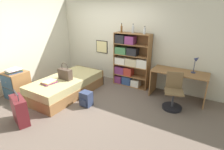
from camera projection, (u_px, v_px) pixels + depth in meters
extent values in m
plane|color=#66564C|center=(84.00, 99.00, 4.64)|extent=(14.00, 14.00, 0.00)
cube|color=beige|center=(116.00, 41.00, 5.53)|extent=(10.00, 0.06, 2.60)
cube|color=black|center=(102.00, 47.00, 5.83)|extent=(0.44, 0.02, 0.41)
cube|color=beige|center=(102.00, 47.00, 5.82)|extent=(0.40, 0.01, 0.37)
cube|color=beige|center=(28.00, 43.00, 5.17)|extent=(0.06, 10.00, 2.60)
cube|color=olive|center=(67.00, 89.00, 4.89)|extent=(1.06, 2.09, 0.27)
cube|color=tan|center=(66.00, 81.00, 4.81)|extent=(1.03, 2.06, 0.20)
cube|color=olive|center=(90.00, 75.00, 5.68)|extent=(1.06, 0.04, 0.47)
cube|color=#47382D|center=(65.00, 74.00, 4.63)|extent=(0.38, 0.16, 0.28)
torus|color=#47382D|center=(64.00, 67.00, 4.56)|extent=(0.22, 0.02, 0.22)
cube|color=#99894C|center=(49.00, 83.00, 4.42)|extent=(0.28, 0.39, 0.01)
cube|color=#7A336B|center=(49.00, 83.00, 4.41)|extent=(0.30, 0.37, 0.02)
cube|color=gold|center=(49.00, 82.00, 4.40)|extent=(0.26, 0.30, 0.01)
cube|color=beige|center=(49.00, 81.00, 4.41)|extent=(0.24, 0.35, 0.02)
cube|color=#5B191E|center=(20.00, 110.00, 3.59)|extent=(0.58, 0.38, 0.56)
cylinder|color=#2D2D33|center=(15.00, 93.00, 3.57)|extent=(0.01, 0.01, 0.12)
cylinder|color=#2D2D33|center=(18.00, 98.00, 3.36)|extent=(0.01, 0.01, 0.12)
cube|color=#2D2D33|center=(16.00, 93.00, 3.44)|extent=(0.31, 0.13, 0.02)
cube|color=olive|center=(17.00, 85.00, 4.58)|extent=(0.54, 0.50, 0.73)
cube|color=#284256|center=(9.00, 95.00, 4.43)|extent=(0.50, 0.01, 0.32)
sphere|color=#B2A893|center=(8.00, 95.00, 4.42)|extent=(0.02, 0.02, 0.02)
cube|color=#284256|center=(6.00, 82.00, 4.31)|extent=(0.50, 0.01, 0.32)
sphere|color=#B2A893|center=(6.00, 83.00, 4.30)|extent=(0.02, 0.02, 0.02)
cube|color=#334C84|center=(14.00, 72.00, 4.40)|extent=(0.28, 0.36, 0.02)
cube|color=#99894C|center=(14.00, 72.00, 4.40)|extent=(0.25, 0.36, 0.02)
cube|color=#427A4C|center=(14.00, 71.00, 4.41)|extent=(0.32, 0.38, 0.01)
cube|color=#7A336B|center=(13.00, 70.00, 4.40)|extent=(0.26, 0.35, 0.01)
cube|color=#7A336B|center=(14.00, 70.00, 4.39)|extent=(0.28, 0.30, 0.01)
cube|color=silver|center=(13.00, 70.00, 4.39)|extent=(0.32, 0.36, 0.01)
cube|color=silver|center=(13.00, 69.00, 4.39)|extent=(0.28, 0.33, 0.02)
cube|color=olive|center=(116.00, 58.00, 5.46)|extent=(0.02, 0.34, 1.60)
cube|color=olive|center=(149.00, 63.00, 4.95)|extent=(0.02, 0.34, 1.60)
cube|color=olive|center=(134.00, 59.00, 5.34)|extent=(1.08, 0.01, 1.60)
cube|color=olive|center=(131.00, 85.00, 5.48)|extent=(1.05, 0.34, 0.02)
cube|color=olive|center=(131.00, 75.00, 5.37)|extent=(1.05, 0.34, 0.02)
cube|color=olive|center=(132.00, 66.00, 5.26)|extent=(1.05, 0.34, 0.02)
cube|color=olive|center=(132.00, 55.00, 5.15)|extent=(1.05, 0.34, 0.02)
cube|color=olive|center=(132.00, 44.00, 5.03)|extent=(1.05, 0.34, 0.02)
cube|color=olive|center=(133.00, 33.00, 4.92)|extent=(1.05, 0.34, 0.02)
cube|color=#7A336B|center=(119.00, 79.00, 5.62)|extent=(0.23, 0.26, 0.22)
cube|color=#334C84|center=(127.00, 80.00, 5.48)|extent=(0.28, 0.26, 0.26)
cube|color=silver|center=(136.00, 83.00, 5.34)|extent=(0.25, 0.26, 0.20)
cube|color=#7A336B|center=(121.00, 70.00, 5.49)|extent=(0.30, 0.26, 0.23)
cube|color=#B2382D|center=(129.00, 71.00, 5.35)|extent=(0.25, 0.26, 0.24)
cube|color=silver|center=(121.00, 61.00, 5.37)|extent=(0.34, 0.26, 0.20)
cube|color=beige|center=(132.00, 62.00, 5.19)|extent=(0.36, 0.26, 0.22)
cube|color=silver|center=(143.00, 63.00, 5.03)|extent=(0.30, 0.26, 0.24)
cube|color=#427A4C|center=(122.00, 50.00, 5.25)|extent=(0.36, 0.26, 0.20)
cube|color=#232328|center=(133.00, 52.00, 5.08)|extent=(0.30, 0.26, 0.21)
cube|color=#232328|center=(121.00, 39.00, 5.15)|extent=(0.29, 0.26, 0.24)
cube|color=#7A336B|center=(131.00, 40.00, 5.00)|extent=(0.27, 0.26, 0.23)
cylinder|color=brown|center=(122.00, 29.00, 5.02)|extent=(0.06, 0.06, 0.18)
cylinder|color=brown|center=(122.00, 25.00, 4.98)|extent=(0.02, 0.02, 0.06)
cylinder|color=#232328|center=(122.00, 24.00, 4.96)|extent=(0.03, 0.03, 0.02)
cylinder|color=#B7BCC1|center=(133.00, 30.00, 4.92)|extent=(0.07, 0.07, 0.18)
cylinder|color=#B7BCC1|center=(133.00, 26.00, 4.88)|extent=(0.03, 0.03, 0.06)
cylinder|color=#232328|center=(133.00, 24.00, 4.87)|extent=(0.03, 0.03, 0.02)
cylinder|color=#B7BCC1|center=(144.00, 31.00, 4.70)|extent=(0.07, 0.07, 0.15)
cylinder|color=#B7BCC1|center=(145.00, 28.00, 4.66)|extent=(0.03, 0.03, 0.05)
cylinder|color=#232328|center=(145.00, 26.00, 4.65)|extent=(0.03, 0.03, 0.02)
cube|color=olive|center=(180.00, 72.00, 4.44)|extent=(1.37, 0.62, 0.02)
cube|color=olive|center=(153.00, 80.00, 4.89)|extent=(0.03, 0.58, 0.72)
cube|color=olive|center=(206.00, 91.00, 4.25)|extent=(0.03, 0.58, 0.72)
cylinder|color=navy|center=(193.00, 72.00, 4.36)|extent=(0.11, 0.11, 0.02)
cylinder|color=navy|center=(194.00, 66.00, 4.30)|extent=(0.02, 0.02, 0.33)
cone|color=navy|center=(197.00, 59.00, 4.22)|extent=(0.14, 0.09, 0.14)
cylinder|color=black|center=(172.00, 107.00, 4.18)|extent=(0.46, 0.46, 0.06)
cylinder|color=#333338|center=(173.00, 100.00, 4.11)|extent=(0.05, 0.05, 0.43)
cube|color=brown|center=(174.00, 92.00, 4.03)|extent=(0.52, 0.52, 0.03)
cube|color=brown|center=(174.00, 80.00, 4.13)|extent=(0.37, 0.15, 0.40)
cube|color=#2D3856|center=(86.00, 99.00, 4.26)|extent=(0.27, 0.22, 0.36)
cube|color=#2D3856|center=(83.00, 103.00, 4.18)|extent=(0.19, 0.03, 0.16)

